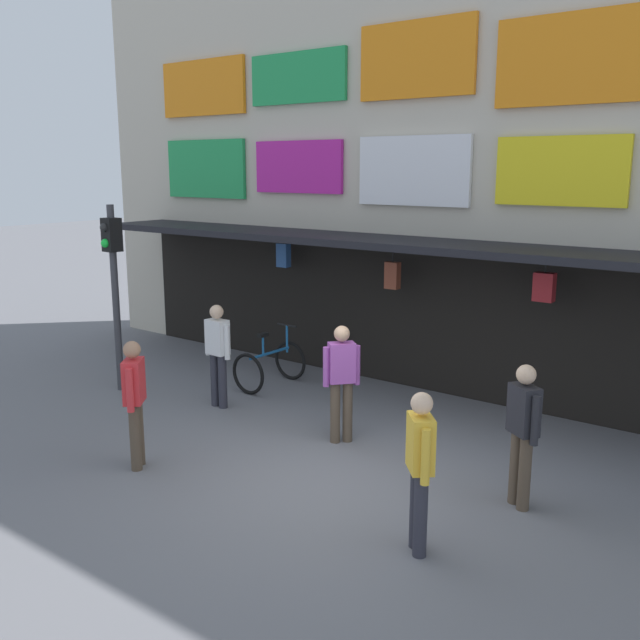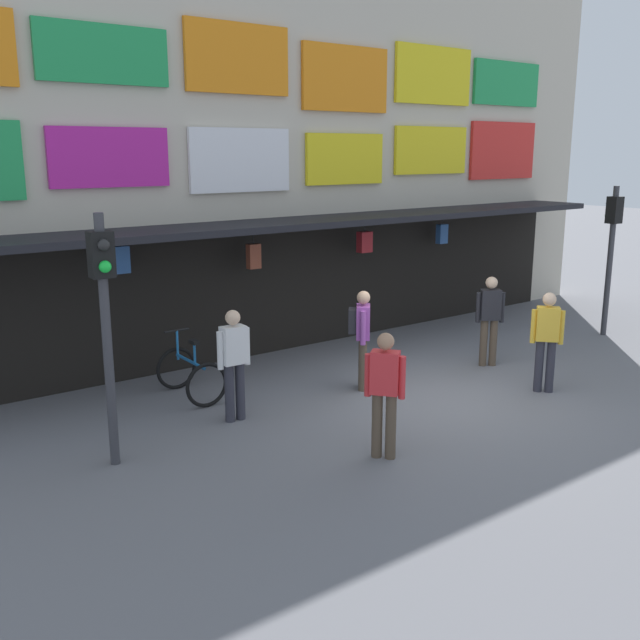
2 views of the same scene
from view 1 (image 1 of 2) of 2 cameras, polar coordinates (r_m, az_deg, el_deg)
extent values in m
plane|color=slate|center=(9.00, 1.00, -12.81)|extent=(80.00, 80.00, 0.00)
cube|color=beige|center=(12.18, 14.25, 12.76)|extent=(18.00, 1.20, 8.00)
cube|color=black|center=(11.06, 11.22, 5.72)|extent=(15.30, 1.40, 0.12)
cube|color=orange|center=(15.28, -9.39, 17.95)|extent=(2.28, 0.08, 1.09)
cube|color=green|center=(13.63, -1.82, 18.91)|extent=(2.16, 0.08, 0.91)
cube|color=orange|center=(12.27, 7.74, 20.07)|extent=(2.09, 0.08, 1.21)
cube|color=orange|center=(11.23, 19.35, 19.21)|extent=(2.12, 0.08, 1.26)
cube|color=green|center=(15.20, -9.18, 11.91)|extent=(2.18, 0.08, 1.18)
cube|color=#B71E93|center=(13.54, -1.78, 12.21)|extent=(2.02, 0.08, 0.96)
cube|color=white|center=(12.15, 7.50, 11.81)|extent=(2.09, 0.08, 1.15)
cube|color=yellow|center=(11.13, 18.78, 11.28)|extent=(1.95, 0.08, 1.01)
cylinder|color=black|center=(13.36, -2.97, 6.46)|extent=(0.02, 0.02, 0.14)
cube|color=#2D5693|center=(13.39, -2.96, 5.22)|extent=(0.24, 0.15, 0.44)
cylinder|color=black|center=(11.85, 5.89, 5.33)|extent=(0.02, 0.02, 0.28)
cube|color=brown|center=(11.90, 5.85, 3.59)|extent=(0.24, 0.14, 0.45)
cylinder|color=black|center=(10.67, 17.71, 4.23)|extent=(0.02, 0.02, 0.22)
cube|color=maroon|center=(10.72, 17.60, 2.54)|extent=(0.29, 0.17, 0.42)
cube|color=black|center=(11.89, 12.39, -0.49)|extent=(15.30, 0.04, 2.50)
cylinder|color=#38383D|center=(12.54, -16.11, 1.59)|extent=(0.12, 0.12, 3.20)
cube|color=black|center=(12.40, -16.41, 6.60)|extent=(0.30, 0.26, 0.56)
sphere|color=black|center=(12.32, -16.96, 7.14)|extent=(0.15, 0.15, 0.15)
sphere|color=#19DB3D|center=(12.34, -16.89, 5.94)|extent=(0.15, 0.15, 0.15)
torus|color=black|center=(12.93, -2.42, -3.26)|extent=(0.72, 0.08, 0.72)
torus|color=black|center=(12.15, -5.81, -4.33)|extent=(0.72, 0.08, 0.72)
cylinder|color=#1E66A8|center=(12.47, -4.08, -2.68)|extent=(0.07, 0.99, 0.05)
cylinder|color=#1E66A8|center=(12.31, -4.61, -2.07)|extent=(0.04, 0.04, 0.35)
cube|color=black|center=(12.26, -4.62, -1.21)|extent=(0.10, 0.20, 0.06)
cylinder|color=#1E66A8|center=(12.76, -2.68, -1.52)|extent=(0.04, 0.04, 0.50)
cylinder|color=black|center=(12.71, -2.69, -0.43)|extent=(0.44, 0.05, 0.04)
cylinder|color=#2D2D38|center=(7.48, 7.77, -14.66)|extent=(0.14, 0.14, 0.88)
cylinder|color=#2D2D38|center=(7.32, 8.08, -15.29)|extent=(0.14, 0.14, 0.88)
cube|color=gold|center=(7.10, 8.10, -9.79)|extent=(0.40, 0.41, 0.56)
sphere|color=beige|center=(6.96, 8.20, -6.66)|extent=(0.22, 0.22, 0.22)
cylinder|color=gold|center=(7.32, 7.70, -9.52)|extent=(0.09, 0.09, 0.56)
cylinder|color=gold|center=(6.92, 8.49, -10.85)|extent=(0.09, 0.09, 0.56)
cylinder|color=brown|center=(8.45, 16.14, -11.76)|extent=(0.14, 0.14, 0.88)
cylinder|color=brown|center=(8.59, 15.47, -11.33)|extent=(0.14, 0.14, 0.88)
cube|color=#232328|center=(8.26, 16.09, -6.96)|extent=(0.42, 0.39, 0.56)
sphere|color=beige|center=(8.14, 16.26, -4.23)|extent=(0.22, 0.22, 0.22)
cylinder|color=#232328|center=(8.11, 16.93, -7.76)|extent=(0.09, 0.09, 0.56)
cylinder|color=#232328|center=(8.45, 15.24, -6.83)|extent=(0.09, 0.09, 0.56)
cylinder|color=#2D2D38|center=(11.63, -8.45, -4.75)|extent=(0.14, 0.14, 0.88)
cylinder|color=#2D2D38|center=(11.50, -7.85, -4.92)|extent=(0.14, 0.14, 0.88)
cube|color=white|center=(11.38, -8.26, -1.37)|extent=(0.37, 0.23, 0.56)
sphere|color=beige|center=(11.29, -8.32, 0.66)|extent=(0.22, 0.22, 0.22)
cylinder|color=white|center=(11.55, -8.99, -1.44)|extent=(0.09, 0.09, 0.56)
cylinder|color=white|center=(11.23, -7.49, -1.78)|extent=(0.09, 0.09, 0.56)
cylinder|color=brown|center=(9.59, -14.40, -8.74)|extent=(0.14, 0.14, 0.88)
cylinder|color=brown|center=(9.42, -14.65, -9.13)|extent=(0.14, 0.14, 0.88)
cube|color=red|center=(9.28, -14.76, -4.78)|extent=(0.40, 0.42, 0.56)
sphere|color=#A87A5B|center=(9.17, -14.90, -2.32)|extent=(0.22, 0.22, 0.22)
cylinder|color=red|center=(9.49, -14.44, -4.68)|extent=(0.09, 0.09, 0.56)
cylinder|color=red|center=(9.09, -15.06, -5.48)|extent=(0.09, 0.09, 0.56)
cylinder|color=brown|center=(10.05, 2.23, -7.36)|extent=(0.14, 0.14, 0.88)
cylinder|color=brown|center=(10.01, 1.23, -7.44)|extent=(0.14, 0.14, 0.88)
cube|color=#9E4CA8|center=(9.81, 1.76, -3.44)|extent=(0.40, 0.42, 0.56)
sphere|color=tan|center=(9.71, 1.77, -1.11)|extent=(0.22, 0.22, 0.22)
cylinder|color=#9E4CA8|center=(9.88, 3.00, -3.64)|extent=(0.09, 0.09, 0.56)
cylinder|color=#9E4CA8|center=(9.78, 0.50, -3.80)|extent=(0.09, 0.09, 0.56)
cube|color=#232328|center=(9.96, 1.53, -3.09)|extent=(0.30, 0.32, 0.40)
camera|label=2|loc=(13.07, -58.40, 6.96)|focal=40.57mm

